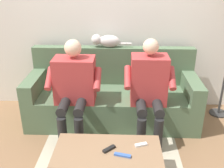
# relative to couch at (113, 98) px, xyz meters

# --- Properties ---
(ground_plane) EXTENTS (8.00, 8.00, 0.00)m
(ground_plane) POSITION_rel_couch_xyz_m (0.00, 0.72, -0.30)
(ground_plane) COLOR #846042
(back_wall) EXTENTS (5.08, 0.06, 2.74)m
(back_wall) POSITION_rel_couch_xyz_m (0.00, -0.46, 1.07)
(back_wall) COLOR silver
(back_wall) RESTS_ON ground
(couch) EXTENTS (2.11, 0.77, 0.90)m
(couch) POSITION_rel_couch_xyz_m (0.00, 0.00, 0.00)
(couch) COLOR #516B4C
(couch) RESTS_ON ground
(coffee_table) EXTENTS (0.96, 0.49, 0.35)m
(coffee_table) POSITION_rel_couch_xyz_m (0.00, 1.14, -0.12)
(coffee_table) COLOR #8C6B4C
(coffee_table) RESTS_ON ground
(person_left_seated) EXTENTS (0.56, 0.58, 1.15)m
(person_left_seated) POSITION_rel_couch_xyz_m (-0.42, 0.35, 0.34)
(person_left_seated) COLOR #B23838
(person_left_seated) RESTS_ON ground
(person_right_seated) EXTENTS (0.61, 0.60, 1.13)m
(person_right_seated) POSITION_rel_couch_xyz_m (0.42, 0.34, 0.34)
(person_right_seated) COLOR #B23838
(person_right_seated) RESTS_ON ground
(cat_on_backrest) EXTENTS (0.52, 0.14, 0.17)m
(cat_on_backrest) POSITION_rel_couch_xyz_m (0.10, -0.26, 0.69)
(cat_on_backrest) COLOR silver
(cat_on_backrest) RESTS_ON couch
(remote_white) EXTENTS (0.12, 0.08, 0.02)m
(remote_white) POSITION_rel_couch_xyz_m (-0.30, 1.06, 0.06)
(remote_white) COLOR white
(remote_white) RESTS_ON coffee_table
(remote_black) EXTENTS (0.12, 0.12, 0.02)m
(remote_black) POSITION_rel_couch_xyz_m (-0.01, 1.13, 0.06)
(remote_black) COLOR black
(remote_black) RESTS_ON coffee_table
(remote_blue) EXTENTS (0.15, 0.07, 0.02)m
(remote_blue) POSITION_rel_couch_xyz_m (-0.13, 1.21, 0.06)
(remote_blue) COLOR #3860B7
(remote_blue) RESTS_ON coffee_table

